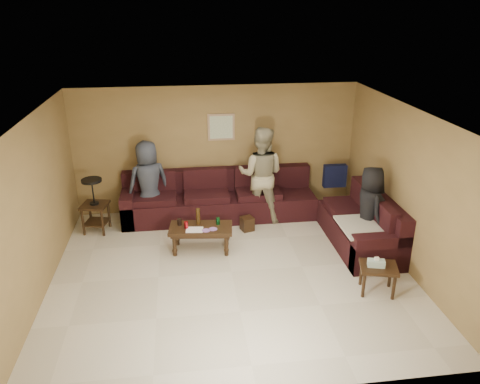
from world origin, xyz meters
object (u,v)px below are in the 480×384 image
Objects in this scene: coffee_table at (201,230)px; person_left at (149,183)px; waste_bin at (247,224)px; side_table_right at (378,269)px; sectional_sofa at (265,210)px; end_table_left at (94,204)px; person_middle at (261,174)px; person_right at (369,209)px.

coffee_table is 0.69× the size of person_left.
side_table_right is at bearing -54.65° from waste_bin.
waste_bin is at bearing 140.92° from person_left.
sectional_sofa is 4.55× the size of end_table_left.
coffee_table is (-1.24, -0.75, 0.05)m from sectional_sofa.
person_left is at bearing 14.88° from person_middle.
person_right is at bearing 156.28° from person_middle.
person_right is (1.55, -1.08, 0.42)m from sectional_sofa.
sectional_sofa is 2.24m from person_left.
person_right is at bearing -6.82° from coffee_table.
person_left is (-3.35, 2.83, 0.43)m from side_table_right.
sectional_sofa is at bearing 30.96° from coffee_table.
person_right is (2.79, -0.33, 0.37)m from coffee_table.
person_middle is (-0.03, 0.36, 0.59)m from sectional_sofa.
side_table_right is 2.39× the size of waste_bin.
person_middle is (2.11, -0.14, 0.11)m from person_left.
coffee_table is 0.60× the size of person_middle.
end_table_left is at bearing 149.47° from side_table_right.
end_table_left is 0.69× the size of person_right.
end_table_left is at bearing 175.94° from sectional_sofa.
waste_bin is at bearing 125.35° from side_table_right.
person_middle reaches higher than person_right.
end_table_left is 1.05m from person_left.
coffee_table is 2.84m from person_right.
coffee_table is 1.59m from person_left.
waste_bin is 2.22m from person_right.
person_middle is at bearing 156.02° from person_left.
person_middle is at bearing 42.23° from coffee_table.
person_left is at bearing 64.31° from person_right.
side_table_right is (4.33, -2.55, -0.16)m from end_table_left.
waste_bin is 0.17× the size of person_right.
end_table_left is 3.97× the size of waste_bin.
person_middle is (3.08, 0.14, 0.38)m from end_table_left.
person_right is at bearing -34.91° from sectional_sofa.
side_table_right is 0.34× the size of person_middle.
side_table_right is 2.73m from waste_bin.
end_table_left is 5.02m from side_table_right.
sectional_sofa is at bearing 17.33° from waste_bin.
side_table_right is (1.22, -2.33, 0.05)m from sectional_sofa.
sectional_sofa is at bearing 52.58° from person_right.
sectional_sofa is 2.90× the size of person_left.
waste_bin is at bearing 60.53° from person_right.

